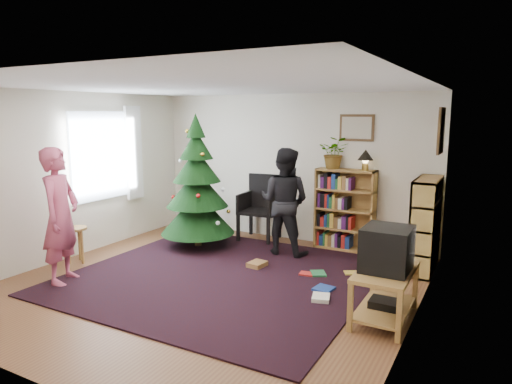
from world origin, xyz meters
The scene contains 23 objects.
floor centered at (0.00, 0.00, 0.00)m, with size 5.00×5.00×0.00m, color brown.
ceiling centered at (0.00, 0.00, 2.50)m, with size 5.00×5.00×0.00m, color white.
wall_back centered at (0.00, 2.50, 1.25)m, with size 5.00×0.02×2.50m, color silver.
wall_front centered at (0.00, -2.50, 1.25)m, with size 5.00×0.02×2.50m, color silver.
wall_left centered at (-2.50, 0.00, 1.25)m, with size 0.02×5.00×2.50m, color silver.
wall_right centered at (2.50, 0.00, 1.25)m, with size 0.02×5.00×2.50m, color silver.
rug centered at (0.00, 0.30, 0.01)m, with size 3.80×3.60×0.02m, color black.
window_pane centered at (-2.47, 0.60, 1.50)m, with size 0.04×1.20×1.40m, color silver.
curtain centered at (-2.43, 1.30, 1.50)m, with size 0.06×0.35×1.60m, color white.
picture_back centered at (1.15, 2.48, 1.95)m, with size 0.55×0.03×0.42m.
picture_right centered at (2.48, 1.75, 1.95)m, with size 0.03×0.50×0.60m.
christmas_tree centered at (-1.11, 1.32, 0.91)m, with size 1.20×1.20×2.18m.
bookshelf_back centered at (1.04, 2.34, 0.66)m, with size 0.95×0.30×1.30m.
bookshelf_right centered at (2.34, 1.88, 0.66)m, with size 0.30×0.95×1.30m.
tv_stand centered at (2.22, 0.04, 0.33)m, with size 0.54×0.97×0.55m.
crt_tv centered at (2.22, 0.04, 0.78)m, with size 0.49×0.53×0.46m.
armchair centered at (-0.42, 2.29, 0.61)m, with size 0.67×0.67×1.12m.
stool centered at (-2.20, -0.21, 0.41)m, with size 0.32×0.32×0.53m.
person_standing centered at (-1.70, -0.84, 0.88)m, with size 0.64×0.42×1.76m, color #B34764.
person_by_chair centered at (0.30, 1.64, 0.83)m, with size 0.81×0.63×1.66m, color black.
potted_plant centered at (0.84, 2.34, 1.55)m, with size 0.46×0.40×0.51m, color gray.
table_lamp centered at (1.34, 2.34, 1.52)m, with size 0.24×0.24×0.32m.
floor_clutter centered at (1.13, 0.75, 0.04)m, with size 1.48×1.25×0.08m.
Camera 1 is at (3.20, -4.64, 2.17)m, focal length 32.00 mm.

